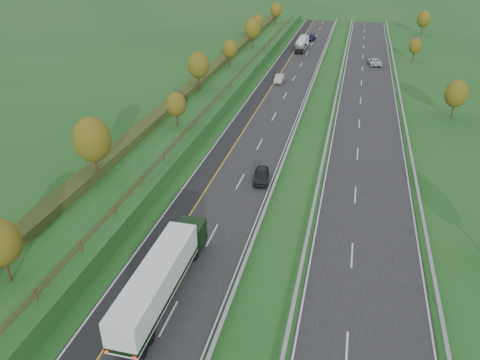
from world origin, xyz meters
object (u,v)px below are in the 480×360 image
object	(u,v)px
car_small_far	(311,38)
car_oncoming	(375,61)
box_lorry	(162,276)
road_tanker	(302,43)
car_silver_mid	(279,78)
car_dark_near	(261,176)

from	to	relation	value
car_small_far	car_oncoming	world-z (taller)	car_oncoming
box_lorry	road_tanker	distance (m)	97.77
box_lorry	car_silver_mid	size ratio (longest dim) A/B	3.39
box_lorry	car_dark_near	size ratio (longest dim) A/B	3.61
car_small_far	road_tanker	bearing A→B (deg)	-86.79
box_lorry	car_oncoming	bearing A→B (deg)	78.18
car_oncoming	road_tanker	bearing A→B (deg)	-40.51
box_lorry	road_tanker	xyz separation A→B (m)	(-0.62, 97.76, -0.47)
car_dark_near	car_small_far	bearing A→B (deg)	85.37
car_dark_near	car_silver_mid	bearing A→B (deg)	89.78
car_silver_mid	car_small_far	bearing A→B (deg)	89.04
car_dark_near	car_silver_mid	world-z (taller)	car_silver_mid
box_lorry	road_tanker	size ratio (longest dim) A/B	1.45
box_lorry	car_oncoming	size ratio (longest dim) A/B	2.79
car_small_far	car_dark_near	bearing A→B (deg)	-79.97
road_tanker	car_small_far	size ratio (longest dim) A/B	2.14
box_lorry	road_tanker	bearing A→B (deg)	90.36
car_silver_mid	car_oncoming	size ratio (longest dim) A/B	0.82
road_tanker	car_oncoming	size ratio (longest dim) A/B	1.92
road_tanker	car_oncoming	world-z (taller)	road_tanker
car_small_far	car_oncoming	bearing A→B (deg)	-47.03
car_small_far	box_lorry	bearing A→B (deg)	-82.39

